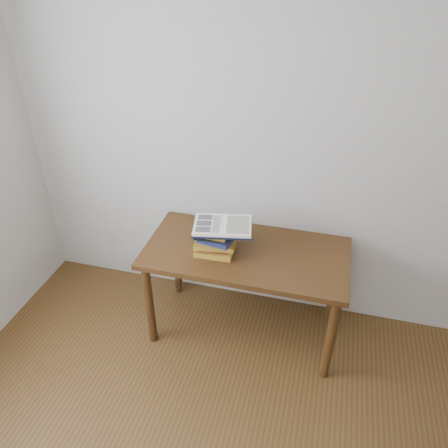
# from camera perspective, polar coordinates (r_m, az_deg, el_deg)

# --- Properties ---
(room_shell) EXTENTS (3.54, 3.54, 2.62)m
(room_shell) POSITION_cam_1_polar(r_m,az_deg,el_deg) (1.24, -11.16, -5.88)
(room_shell) COLOR #B7B5AD
(room_shell) RESTS_ON ground
(desk) EXTENTS (1.31, 0.66, 0.70)m
(desk) POSITION_cam_1_polar(r_m,az_deg,el_deg) (2.88, 2.87, -5.10)
(desk) COLOR #472911
(desk) RESTS_ON ground
(book_stack) EXTENTS (0.27, 0.21, 0.19)m
(book_stack) POSITION_cam_1_polar(r_m,az_deg,el_deg) (2.76, -1.29, -2.14)
(book_stack) COLOR #B78329
(book_stack) RESTS_ON desk
(open_book) EXTENTS (0.40, 0.32, 0.03)m
(open_book) POSITION_cam_1_polar(r_m,az_deg,el_deg) (2.69, -0.17, -0.25)
(open_book) COLOR black
(open_book) RESTS_ON book_stack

